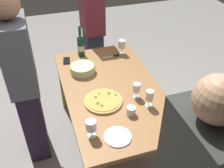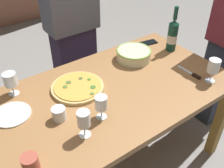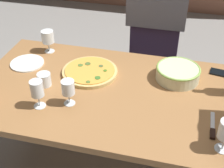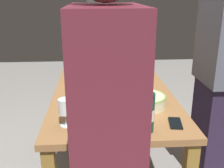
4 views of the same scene
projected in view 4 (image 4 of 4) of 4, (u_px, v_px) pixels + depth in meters
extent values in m
cube|color=#9A6B3E|center=(112.00, 92.00, 2.16)|extent=(1.60, 0.90, 0.04)
cube|color=olive|center=(71.00, 101.00, 2.96)|extent=(0.07, 0.07, 0.71)
cube|color=olive|center=(143.00, 99.00, 3.01)|extent=(0.07, 0.07, 0.71)
cylinder|color=tan|center=(127.00, 81.00, 2.32)|extent=(0.34, 0.34, 0.02)
cylinder|color=gold|center=(127.00, 79.00, 2.32)|extent=(0.31, 0.31, 0.01)
cylinder|color=#507231|center=(129.00, 77.00, 2.39)|extent=(0.03, 0.03, 0.00)
cylinder|color=#477422|center=(129.00, 82.00, 2.23)|extent=(0.02, 0.02, 0.00)
cylinder|color=#476033|center=(134.00, 81.00, 2.27)|extent=(0.03, 0.03, 0.00)
cylinder|color=#40752B|center=(119.00, 82.00, 2.24)|extent=(0.04, 0.04, 0.00)
cylinder|color=#51702E|center=(112.00, 80.00, 2.28)|extent=(0.03, 0.03, 0.00)
cylinder|color=#4B6830|center=(133.00, 78.00, 2.35)|extent=(0.04, 0.04, 0.00)
cylinder|color=beige|center=(146.00, 101.00, 1.82)|extent=(0.26, 0.26, 0.08)
torus|color=#90BE56|center=(147.00, 96.00, 1.81)|extent=(0.26, 0.26, 0.01)
cylinder|color=#103A2C|center=(147.00, 112.00, 1.48)|extent=(0.08, 0.08, 0.22)
cone|color=#103A2C|center=(148.00, 91.00, 1.44)|extent=(0.08, 0.08, 0.03)
cylinder|color=#103A2C|center=(149.00, 78.00, 1.42)|extent=(0.03, 0.03, 0.10)
cylinder|color=silver|center=(147.00, 114.00, 1.48)|extent=(0.08, 0.08, 0.07)
cylinder|color=white|center=(91.00, 82.00, 2.32)|extent=(0.06, 0.06, 0.00)
cylinder|color=white|center=(91.00, 78.00, 2.31)|extent=(0.01, 0.01, 0.07)
cylinder|color=white|center=(91.00, 70.00, 2.29)|extent=(0.07, 0.07, 0.08)
cylinder|color=maroon|center=(91.00, 73.00, 2.30)|extent=(0.06, 0.06, 0.04)
cylinder|color=white|center=(84.00, 77.00, 2.46)|extent=(0.06, 0.06, 0.00)
cylinder|color=white|center=(84.00, 73.00, 2.45)|extent=(0.01, 0.01, 0.07)
cylinder|color=white|center=(84.00, 65.00, 2.42)|extent=(0.07, 0.07, 0.09)
cylinder|color=white|center=(66.00, 125.00, 1.57)|extent=(0.07, 0.07, 0.00)
cylinder|color=white|center=(66.00, 119.00, 1.56)|extent=(0.01, 0.01, 0.07)
cylinder|color=white|center=(65.00, 106.00, 1.53)|extent=(0.08, 0.08, 0.09)
cylinder|color=maroon|center=(65.00, 112.00, 1.54)|extent=(0.07, 0.07, 0.02)
cylinder|color=white|center=(142.00, 70.00, 2.67)|extent=(0.07, 0.07, 0.00)
cylinder|color=white|center=(142.00, 67.00, 2.66)|extent=(0.01, 0.01, 0.07)
cylinder|color=white|center=(142.00, 59.00, 2.63)|extent=(0.08, 0.08, 0.08)
cylinder|color=white|center=(105.00, 71.00, 2.51)|extent=(0.08, 0.08, 0.08)
cylinder|color=#AF503E|center=(81.00, 64.00, 2.73)|extent=(0.08, 0.08, 0.09)
cylinder|color=white|center=(122.00, 68.00, 2.73)|extent=(0.22, 0.22, 0.01)
cube|color=black|center=(175.00, 123.00, 1.59)|extent=(0.15, 0.09, 0.01)
cube|color=silver|center=(96.00, 121.00, 1.62)|extent=(0.02, 0.15, 0.01)
cube|color=black|center=(81.00, 121.00, 1.61)|extent=(0.03, 0.06, 0.02)
cube|color=#2D2D37|center=(99.00, 82.00, 3.41)|extent=(0.36, 0.20, 0.83)
cube|color=#2D302D|center=(98.00, 23.00, 3.17)|extent=(0.43, 0.24, 0.62)
cube|color=maroon|center=(106.00, 96.00, 0.95)|extent=(0.40, 0.24, 0.62)
cube|color=#2B1F37|center=(210.00, 132.00, 2.17)|extent=(0.36, 0.20, 0.85)
cube|color=slate|center=(222.00, 40.00, 1.93)|extent=(0.42, 0.24, 0.63)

